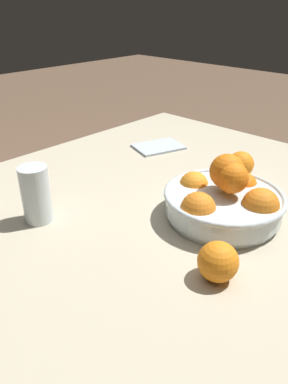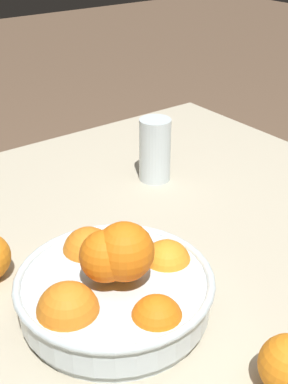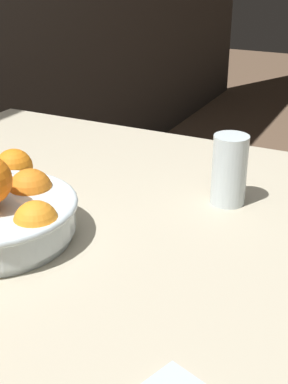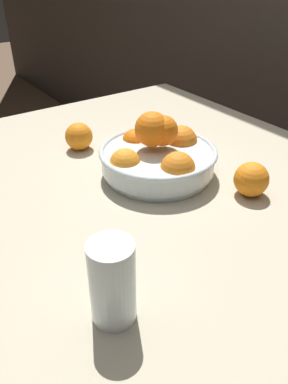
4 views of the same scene
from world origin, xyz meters
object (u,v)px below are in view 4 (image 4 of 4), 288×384
at_px(fruit_bowl, 158,156).
at_px(orange_loose_near_bowl, 251,179).
at_px(juice_glass, 113,286).
at_px(orange_loose_front, 79,136).

height_order(fruit_bowl, orange_loose_near_bowl, fruit_bowl).
relative_size(fruit_bowl, juice_glass, 2.08).
distance_m(fruit_bowl, orange_loose_front, 0.25).
bearing_deg(fruit_bowl, orange_loose_front, -158.30).
bearing_deg(orange_loose_front, juice_glass, -21.76).
bearing_deg(orange_loose_near_bowl, orange_loose_front, -154.38).
height_order(fruit_bowl, juice_glass, fruit_bowl).
relative_size(juice_glass, orange_loose_near_bowl, 1.76).
bearing_deg(fruit_bowl, orange_loose_near_bowl, 30.05).
height_order(juice_glass, orange_loose_front, juice_glass).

